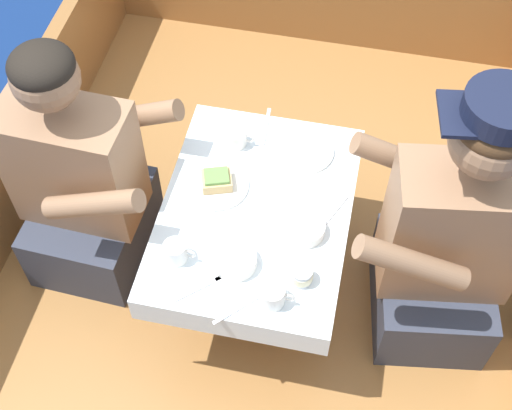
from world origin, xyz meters
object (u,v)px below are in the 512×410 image
(coffee_cup_center, at_px, (273,295))
(tin_can, at_px, (302,275))
(person_port, at_px, (81,184))
(coffee_cup_port, at_px, (176,252))
(sandwich, at_px, (217,180))
(person_starboard, at_px, (448,242))
(coffee_cup_starboard, at_px, (235,137))

(coffee_cup_center, xyz_separation_m, tin_can, (0.07, 0.09, -0.01))
(person_port, distance_m, coffee_cup_port, 0.48)
(sandwich, relative_size, tin_can, 1.70)
(person_starboard, height_order, sandwich, person_starboard)
(person_starboard, relative_size, coffee_cup_starboard, 9.96)
(sandwich, bearing_deg, coffee_cup_starboard, 84.84)
(coffee_cup_port, height_order, tin_can, coffee_cup_port)
(coffee_cup_center, bearing_deg, sandwich, 124.49)
(person_starboard, xyz_separation_m, tin_can, (-0.41, -0.22, 0.03))
(coffee_cup_port, bearing_deg, person_port, 148.73)
(coffee_cup_starboard, bearing_deg, tin_can, -57.18)
(person_starboard, bearing_deg, coffee_cup_center, 24.18)
(person_starboard, relative_size, coffee_cup_center, 10.33)
(coffee_cup_starboard, bearing_deg, coffee_cup_center, -67.03)
(coffee_cup_port, xyz_separation_m, tin_can, (0.38, 0.00, -0.01))
(person_port, relative_size, person_starboard, 0.91)
(person_port, bearing_deg, tin_can, -14.68)
(coffee_cup_port, relative_size, coffee_cup_center, 0.94)
(person_starboard, height_order, coffee_cup_starboard, person_starboard)
(person_port, relative_size, sandwich, 8.45)
(sandwich, height_order, coffee_cup_port, coffee_cup_port)
(coffee_cup_port, height_order, coffee_cup_center, coffee_cup_port)
(coffee_cup_starboard, height_order, tin_can, coffee_cup_starboard)
(person_port, bearing_deg, sandwich, 8.03)
(person_port, xyz_separation_m, sandwich, (0.45, 0.04, 0.09))
(coffee_cup_port, bearing_deg, person_starboard, 16.05)
(coffee_cup_port, distance_m, tin_can, 0.38)
(coffee_cup_port, xyz_separation_m, coffee_cup_center, (0.31, -0.08, -0.00))
(tin_can, bearing_deg, coffee_cup_port, -179.48)
(person_port, xyz_separation_m, tin_can, (0.78, -0.24, 0.08))
(person_port, xyz_separation_m, coffee_cup_starboard, (0.47, 0.23, 0.09))
(person_port, height_order, person_starboard, person_starboard)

